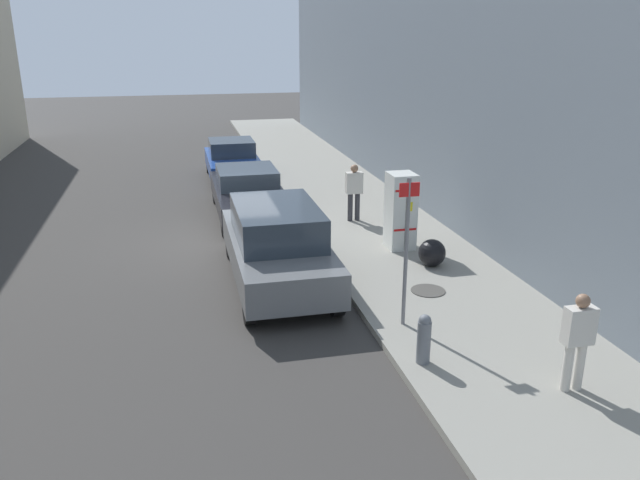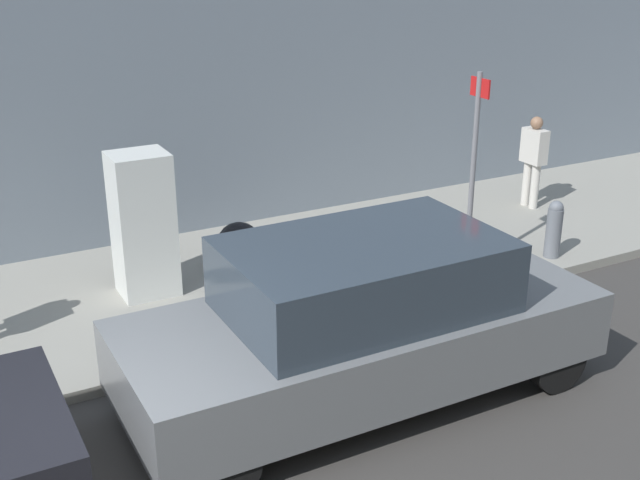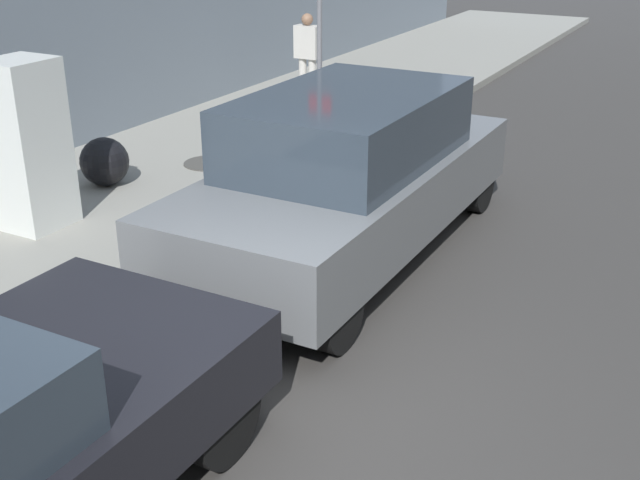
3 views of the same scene
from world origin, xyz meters
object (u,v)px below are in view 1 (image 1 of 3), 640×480
parked_sedan_dark (248,192)px  street_sign_post (406,245)px  pedestrian_standing_near (578,337)px  fire_hydrant (424,338)px  discarded_refrigerator (401,211)px  parked_hatchback_blue (232,160)px  parked_suv_gray (277,244)px  pedestrian_walking_far (354,189)px  trash_bag (432,253)px

parked_sedan_dark → street_sign_post: bearing=102.9°
pedestrian_standing_near → parked_sedan_dark: pedestrian_standing_near is taller
fire_hydrant → parked_sedan_dark: bearing=-80.0°
discarded_refrigerator → parked_hatchback_blue: (3.22, -8.83, -0.33)m
fire_hydrant → parked_hatchback_blue: bearing=-83.3°
pedestrian_standing_near → parked_suv_gray: 6.42m
discarded_refrigerator → street_sign_post: (1.38, 4.03, 0.59)m
pedestrian_standing_near → parked_hatchback_blue: (3.51, -15.46, -0.27)m
discarded_refrigerator → pedestrian_walking_far: discarded_refrigerator is taller
trash_bag → pedestrian_standing_near: 5.29m
discarded_refrigerator → parked_sedan_dark: size_ratio=0.40×
parked_sedan_dark → parked_suv_gray: bearing=90.0°
parked_hatchback_blue → street_sign_post: bearing=98.1°
parked_hatchback_blue → discarded_refrigerator: bearing=110.1°
street_sign_post → discarded_refrigerator: bearing=-108.9°
street_sign_post → parked_sedan_dark: street_sign_post is taller
trash_bag → parked_hatchback_blue: 10.79m
parked_sedan_dark → pedestrian_standing_near: bearing=108.2°
parked_hatchback_blue → parked_suv_gray: bearing=90.0°
pedestrian_standing_near → trash_bag: bearing=25.1°
street_sign_post → fire_hydrant: size_ratio=3.24×
fire_hydrant → pedestrian_standing_near: 2.26m
fire_hydrant → parked_suv_gray: 4.48m
pedestrian_standing_near → street_sign_post: bearing=57.5°
pedestrian_walking_far → pedestrian_standing_near: pedestrian_walking_far is taller
parked_sedan_dark → parked_hatchback_blue: bearing=-90.0°
street_sign_post → trash_bag: bearing=-122.0°
discarded_refrigerator → parked_sedan_dark: (3.22, -4.03, -0.33)m
pedestrian_standing_near → pedestrian_walking_far: bearing=29.8°
street_sign_post → parked_hatchback_blue: bearing=-81.9°
street_sign_post → parked_suv_gray: size_ratio=0.56×
discarded_refrigerator → street_sign_post: size_ratio=0.68×
trash_bag → pedestrian_standing_near: pedestrian_standing_near is taller
trash_bag → pedestrian_walking_far: size_ratio=0.39×
discarded_refrigerator → pedestrian_standing_near: (-0.28, 6.64, -0.06)m
fire_hydrant → trash_bag: (-1.83, -4.02, -0.12)m
pedestrian_walking_far → parked_suv_gray: parked_suv_gray is taller
discarded_refrigerator → pedestrian_standing_near: discarded_refrigerator is taller
street_sign_post → pedestrian_standing_near: 3.16m
street_sign_post → trash_bag: (-1.65, -2.65, -1.20)m
pedestrian_walking_far → parked_sedan_dark: pedestrian_walking_far is taller
discarded_refrigerator → parked_sedan_dark: 5.17m
trash_bag → parked_suv_gray: size_ratio=0.13×
pedestrian_standing_near → fire_hydrant: bearing=81.2°
trash_bag → discarded_refrigerator: bearing=-78.9°
fire_hydrant → parked_hatchback_blue: parked_hatchback_blue is taller
pedestrian_standing_near → parked_hatchback_blue: 15.86m
pedestrian_walking_far → parked_hatchback_blue: (2.75, -6.40, -0.31)m
street_sign_post → pedestrian_walking_far: (-0.91, -6.45, -0.60)m
fire_hydrant → pedestrian_walking_far: pedestrian_walking_far is taller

